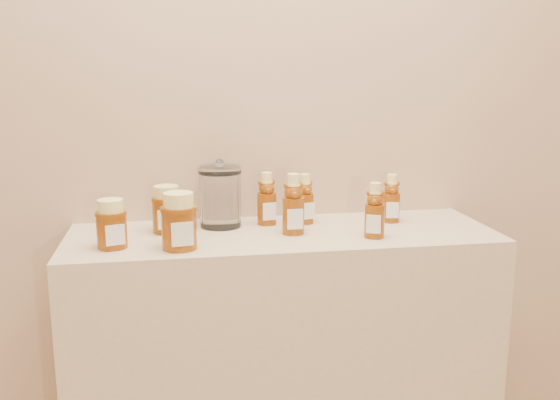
{
  "coord_description": "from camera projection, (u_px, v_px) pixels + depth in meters",
  "views": [
    {
      "loc": [
        -0.29,
        -0.12,
        1.36
      ],
      "look_at": [
        -0.01,
        1.52,
        1.0
      ],
      "focal_mm": 40.0,
      "sensor_mm": 36.0,
      "label": 1
    }
  ],
  "objects": [
    {
      "name": "bear_bottle_front_right",
      "position": [
        375.0,
        207.0,
        1.69
      ],
      "size": [
        0.08,
        0.08,
        0.17
      ],
      "primitive_type": null,
      "rotation": [
        0.0,
        0.0,
        -0.41
      ],
      "color": "#6B2F08",
      "rests_on": "display_table"
    },
    {
      "name": "glass_canister",
      "position": [
        220.0,
        194.0,
        1.8
      ],
      "size": [
        0.17,
        0.17,
        0.19
      ],
      "primitive_type": null,
      "rotation": [
        0.0,
        0.0,
        0.42
      ],
      "color": "white",
      "rests_on": "display_table"
    },
    {
      "name": "bear_bottle_back_mid",
      "position": [
        305.0,
        196.0,
        1.84
      ],
      "size": [
        0.07,
        0.07,
        0.17
      ],
      "primitive_type": null,
      "rotation": [
        0.0,
        0.0,
        0.27
      ],
      "color": "#6B2F08",
      "rests_on": "display_table"
    },
    {
      "name": "honey_jar_back",
      "position": [
        167.0,
        209.0,
        1.74
      ],
      "size": [
        0.08,
        0.08,
        0.13
      ],
      "primitive_type": null,
      "rotation": [
        0.0,
        0.0,
        0.0
      ],
      "color": "#6B2F08",
      "rests_on": "display_table"
    },
    {
      "name": "bear_bottle_back_left",
      "position": [
        267.0,
        195.0,
        1.83
      ],
      "size": [
        0.07,
        0.07,
        0.18
      ],
      "primitive_type": null,
      "rotation": [
        0.0,
        0.0,
        0.13
      ],
      "color": "#6B2F08",
      "rests_on": "display_table"
    },
    {
      "name": "bear_bottle_front_left",
      "position": [
        293.0,
        200.0,
        1.72
      ],
      "size": [
        0.07,
        0.07,
        0.19
      ],
      "primitive_type": null,
      "rotation": [
        0.0,
        0.0,
        -0.02
      ],
      "color": "#6B2F08",
      "rests_on": "display_table"
    },
    {
      "name": "bear_bottle_back_right",
      "position": [
        391.0,
        195.0,
        1.86
      ],
      "size": [
        0.06,
        0.06,
        0.16
      ],
      "primitive_type": null,
      "rotation": [
        0.0,
        0.0,
        -0.18
      ],
      "color": "#6B2F08",
      "rests_on": "display_table"
    },
    {
      "name": "display_table",
      "position": [
        283.0,
        379.0,
        1.85
      ],
      "size": [
        1.2,
        0.4,
        0.9
      ],
      "primitive_type": "cube",
      "color": "#C4B18F",
      "rests_on": "ground"
    },
    {
      "name": "honey_jar_front",
      "position": [
        179.0,
        221.0,
        1.58
      ],
      "size": [
        0.11,
        0.11,
        0.15
      ],
      "primitive_type": null,
      "rotation": [
        0.0,
        0.0,
        0.17
      ],
      "color": "#6B2F08",
      "rests_on": "display_table"
    },
    {
      "name": "honey_jar_left",
      "position": [
        111.0,
        224.0,
        1.59
      ],
      "size": [
        0.1,
        0.1,
        0.13
      ],
      "primitive_type": null,
      "rotation": [
        0.0,
        0.0,
        0.3
      ],
      "color": "#6B2F08",
      "rests_on": "display_table"
    },
    {
      "name": "wall_back",
      "position": [
        272.0,
        69.0,
        1.85
      ],
      "size": [
        3.5,
        0.02,
        2.7
      ],
      "primitive_type": "cube",
      "color": "tan",
      "rests_on": "ground"
    }
  ]
}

